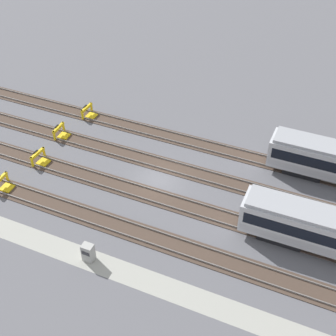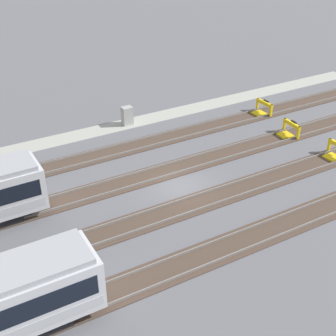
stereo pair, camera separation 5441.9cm
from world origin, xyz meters
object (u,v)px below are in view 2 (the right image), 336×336
bumper_stop_near_inner_track (289,130)px  bumper_stop_middle_track (336,152)px  bumper_stop_nearest_track (262,109)px  electrical_cabinet (127,116)px

bumper_stop_near_inner_track → bumper_stop_middle_track: (-0.62, 4.56, 0.00)m
bumper_stop_nearest_track → electrical_cabinet: size_ratio=1.26×
bumper_stop_nearest_track → electrical_cabinet: 12.27m
bumper_stop_nearest_track → bumper_stop_middle_track: (0.24, 9.08, 0.00)m
bumper_stop_near_inner_track → bumper_stop_middle_track: size_ratio=1.00×
bumper_stop_middle_track → bumper_stop_near_inner_track: bearing=-82.3°
bumper_stop_middle_track → bumper_stop_nearest_track: bearing=-91.5°
bumper_stop_nearest_track → bumper_stop_near_inner_track: bearing=79.3°
bumper_stop_near_inner_track → electrical_cabinet: 13.72m
bumper_stop_middle_track → electrical_cabinet: bearing=-49.2°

